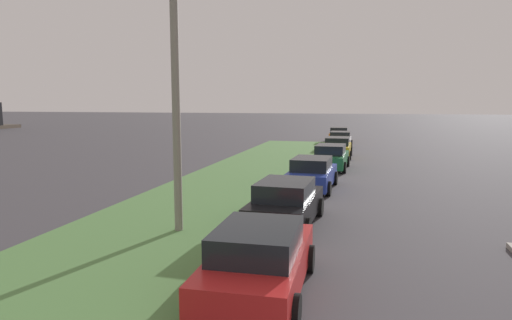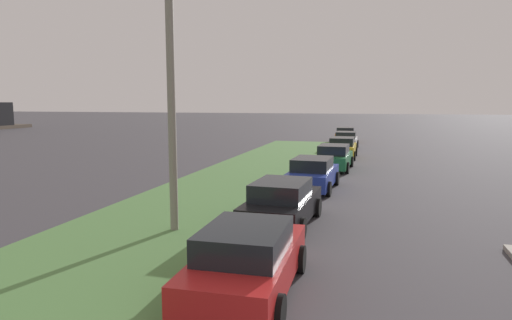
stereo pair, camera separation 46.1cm
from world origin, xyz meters
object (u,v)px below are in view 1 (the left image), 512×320
parked_car_red (259,260)px  parked_car_yellow (337,148)px  parked_car_orange (339,135)px  parked_car_green (331,157)px  parked_car_blue (312,174)px  streetlight (188,87)px  parked_car_white (340,140)px  parked_car_black (286,203)px

parked_car_red → parked_car_yellow: same height
parked_car_orange → parked_car_green: bearing=-179.7°
parked_car_green → parked_car_blue: bearing=178.8°
parked_car_red → streetlight: size_ratio=0.58×
parked_car_blue → parked_car_white: (18.24, -0.33, 0.00)m
parked_car_blue → streetlight: streetlight is taller
parked_car_black → parked_car_green: same height
parked_car_red → parked_car_white: bearing=-1.4°
parked_car_black → streetlight: streetlight is taller
parked_car_black → parked_car_yellow: bearing=0.7°
parked_car_black → parked_car_blue: 6.09m
parked_car_white → parked_car_green: bearing=179.7°
streetlight → parked_car_blue: bearing=-19.6°
parked_car_red → parked_car_blue: 11.35m
parked_car_black → parked_car_green: bearing=0.1°
streetlight → parked_car_green: bearing=-12.6°
parked_car_black → streetlight: bearing=125.7°
parked_car_red → parked_car_black: 5.26m
parked_car_green → parked_car_orange: (18.42, 0.51, 0.00)m
streetlight → parked_car_orange: bearing=-4.6°
parked_car_red → parked_car_orange: bearing=-0.6°
parked_car_red → parked_car_orange: (36.08, 0.32, 0.00)m
parked_car_red → parked_car_black: size_ratio=0.99×
parked_car_red → parked_car_yellow: (23.36, -0.26, 0.00)m
parked_car_green → streetlight: (-14.11, 3.15, 3.67)m
streetlight → parked_car_red: bearing=-140.2°
parked_car_black → streetlight: size_ratio=0.58×
parked_car_green → parked_car_yellow: (5.71, -0.07, 0.00)m
parked_car_green → parked_car_orange: bearing=3.8°
parked_car_black → parked_car_white: (24.33, -0.48, 0.00)m
parked_car_white → parked_car_orange: (6.49, 0.46, 0.00)m
parked_car_black → parked_car_green: 12.42m
parked_car_red → parked_car_blue: (11.34, 0.19, 0.00)m
parked_car_red → parked_car_white: size_ratio=1.00×
parked_car_red → parked_car_black: same height
parked_car_red → parked_car_black: bearing=2.7°
parked_car_red → parked_car_orange: 36.08m
parked_car_red → streetlight: streetlight is taller
parked_car_red → streetlight: bearing=38.7°
parked_car_yellow → parked_car_white: (6.22, 0.13, 0.00)m
parked_car_black → parked_car_white: size_ratio=1.01×
parked_car_green → parked_car_white: same height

